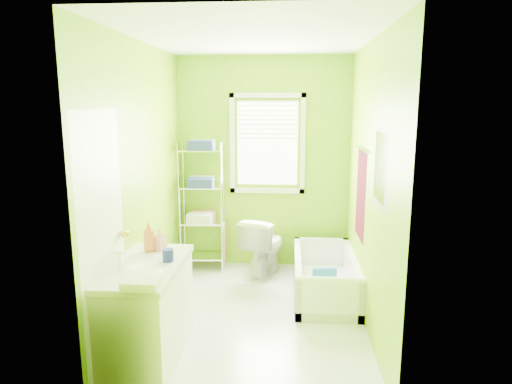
# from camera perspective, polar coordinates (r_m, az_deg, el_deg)

# --- Properties ---
(ground) EXTENTS (2.90, 2.90, 0.00)m
(ground) POSITION_cam_1_polar(r_m,az_deg,el_deg) (4.63, -0.24, -15.08)
(ground) COLOR silver
(ground) RESTS_ON ground
(room_envelope) EXTENTS (2.14, 2.94, 2.62)m
(room_envelope) POSITION_cam_1_polar(r_m,az_deg,el_deg) (4.18, -0.26, 4.29)
(room_envelope) COLOR #74A908
(room_envelope) RESTS_ON ground
(window) EXTENTS (0.92, 0.05, 1.22)m
(window) POSITION_cam_1_polar(r_m,az_deg,el_deg) (5.59, 1.43, 6.71)
(window) COLOR white
(window) RESTS_ON ground
(door) EXTENTS (0.09, 0.80, 2.00)m
(door) POSITION_cam_1_polar(r_m,az_deg,el_deg) (3.58, -18.48, -6.41)
(door) COLOR white
(door) RESTS_ON ground
(right_wall_decor) EXTENTS (0.04, 1.48, 1.17)m
(right_wall_decor) POSITION_cam_1_polar(r_m,az_deg,el_deg) (4.24, 13.80, 0.97)
(right_wall_decor) COLOR #460814
(right_wall_decor) RESTS_ON ground
(bathtub) EXTENTS (0.65, 1.40, 0.45)m
(bathtub) POSITION_cam_1_polar(r_m,az_deg,el_deg) (5.06, 8.60, -11.04)
(bathtub) COLOR white
(bathtub) RESTS_ON ground
(toilet) EXTENTS (0.60, 0.80, 0.72)m
(toilet) POSITION_cam_1_polar(r_m,az_deg,el_deg) (5.50, 0.99, -6.72)
(toilet) COLOR white
(toilet) RESTS_ON ground
(vanity) EXTENTS (0.54, 1.08, 1.06)m
(vanity) POSITION_cam_1_polar(r_m,az_deg,el_deg) (3.86, -13.43, -13.99)
(vanity) COLOR white
(vanity) RESTS_ON ground
(wire_shelf_unit) EXTENTS (0.55, 0.44, 1.60)m
(wire_shelf_unit) POSITION_cam_1_polar(r_m,az_deg,el_deg) (5.62, -6.62, 0.09)
(wire_shelf_unit) COLOR silver
(wire_shelf_unit) RESTS_ON ground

